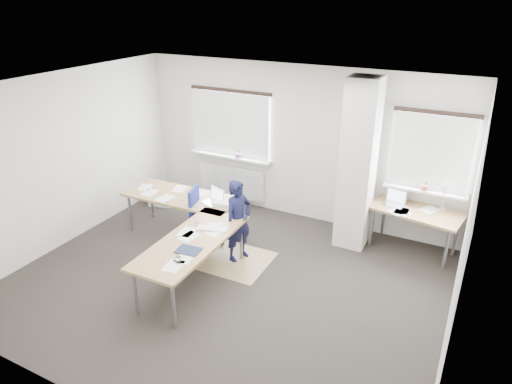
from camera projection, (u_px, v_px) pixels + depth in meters
The scene contains 8 objects.
ground at pixel (226, 281), 6.71m from camera, with size 6.00×6.00×0.00m, color black.
room_shell at pixel (251, 162), 6.30m from camera, with size 6.04×5.04×2.82m.
floor_mat at pixel (232, 259), 7.25m from camera, with size 1.18×1.00×0.01m, color #9B8354.
white_crate at pixel (162, 198), 9.08m from camera, with size 0.46×0.32×0.28m, color white.
desk_main at pixel (189, 218), 7.05m from camera, with size 2.45×2.61×0.96m.
desk_side at pixel (416, 213), 7.24m from camera, with size 1.50×0.93×1.22m.
task_chair at pixel (206, 229), 7.60m from camera, with size 0.55×0.54×0.99m.
person at pixel (238, 221), 7.04m from camera, with size 0.48×0.32×1.33m, color black.
Camera 1 is at (2.95, -4.78, 3.92)m, focal length 32.00 mm.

